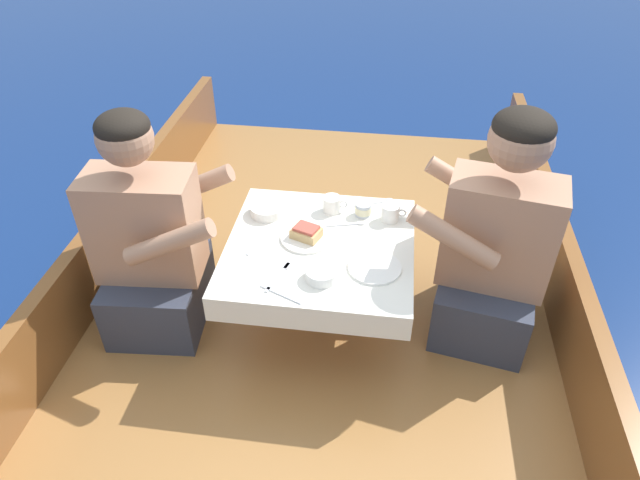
{
  "coord_description": "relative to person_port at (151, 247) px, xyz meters",
  "views": [
    {
      "loc": [
        0.23,
        -1.67,
        2.03
      ],
      "look_at": [
        0.0,
        0.02,
        0.72
      ],
      "focal_mm": 32.0,
      "sensor_mm": 36.0,
      "label": 1
    }
  ],
  "objects": [
    {
      "name": "ground_plane",
      "position": [
        0.65,
        0.04,
        -0.67
      ],
      "size": [
        60.0,
        60.0,
        0.0
      ],
      "primitive_type": "plane",
      "color": "navy"
    },
    {
      "name": "boat_deck",
      "position": [
        0.65,
        0.04,
        -0.52
      ],
      "size": [
        2.03,
        3.56,
        0.3
      ],
      "primitive_type": "cube",
      "color": "#9E6B38",
      "rests_on": "ground_plane"
    },
    {
      "name": "gunwale_port",
      "position": [
        -0.33,
        0.04,
        -0.21
      ],
      "size": [
        0.06,
        3.56,
        0.33
      ],
      "primitive_type": "cube",
      "color": "brown",
      "rests_on": "boat_deck"
    },
    {
      "name": "gunwale_starboard",
      "position": [
        1.64,
        0.04,
        -0.21
      ],
      "size": [
        0.06,
        3.56,
        0.33
      ],
      "primitive_type": "cube",
      "color": "brown",
      "rests_on": "boat_deck"
    },
    {
      "name": "cockpit_table",
      "position": [
        0.65,
        0.06,
        -0.01
      ],
      "size": [
        0.71,
        0.7,
        0.41
      ],
      "color": "#B2B2B7",
      "rests_on": "boat_deck"
    },
    {
      "name": "person_port",
      "position": [
        0.0,
        0.0,
        0.0
      ],
      "size": [
        0.55,
        0.47,
        0.94
      ],
      "rotation": [
        0.0,
        0.0,
        0.08
      ],
      "color": "#333847",
      "rests_on": "boat_deck"
    },
    {
      "name": "person_starboard",
      "position": [
        1.31,
        0.13,
        0.03
      ],
      "size": [
        0.57,
        0.52,
        0.97
      ],
      "rotation": [
        0.0,
        0.0,
        2.95
      ],
      "color": "#333847",
      "rests_on": "boat_deck"
    },
    {
      "name": "plate_sandwich",
      "position": [
        0.6,
        0.08,
        0.04
      ],
      "size": [
        0.2,
        0.2,
        0.01
      ],
      "color": "white",
      "rests_on": "cockpit_table"
    },
    {
      "name": "plate_bread",
      "position": [
        0.87,
        -0.06,
        0.04
      ],
      "size": [
        0.19,
        0.19,
        0.01
      ],
      "color": "white",
      "rests_on": "cockpit_table"
    },
    {
      "name": "sandwich",
      "position": [
        0.6,
        0.08,
        0.07
      ],
      "size": [
        0.13,
        0.11,
        0.05
      ],
      "rotation": [
        0.0,
        0.0,
        -0.37
      ],
      "color": "tan",
      "rests_on": "plate_sandwich"
    },
    {
      "name": "bowl_port_near",
      "position": [
        0.69,
        -0.14,
        0.06
      ],
      "size": [
        0.11,
        0.11,
        0.04
      ],
      "color": "white",
      "rests_on": "cockpit_table"
    },
    {
      "name": "bowl_starboard_near",
      "position": [
        0.41,
        0.23,
        0.06
      ],
      "size": [
        0.14,
        0.14,
        0.04
      ],
      "color": "white",
      "rests_on": "cockpit_table"
    },
    {
      "name": "coffee_cup_port",
      "position": [
        0.91,
        0.26,
        0.07
      ],
      "size": [
        0.1,
        0.07,
        0.07
      ],
      "color": "white",
      "rests_on": "cockpit_table"
    },
    {
      "name": "coffee_cup_starboard",
      "position": [
        0.67,
        0.29,
        0.07
      ],
      "size": [
        0.1,
        0.07,
        0.07
      ],
      "color": "white",
      "rests_on": "cockpit_table"
    },
    {
      "name": "tin_can",
      "position": [
        0.8,
        0.27,
        0.06
      ],
      "size": [
        0.07,
        0.07,
        0.05
      ],
      "color": "silver",
      "rests_on": "cockpit_table"
    },
    {
      "name": "utensil_knife_port",
      "position": [
        0.56,
        -0.24,
        0.04
      ],
      "size": [
        0.16,
        0.08,
        0.0
      ],
      "rotation": [
        0.0,
        0.0,
        2.72
      ],
      "color": "silver",
      "rests_on": "cockpit_table"
    },
    {
      "name": "utensil_fork_starboard",
      "position": [
        0.54,
        -0.14,
        0.04
      ],
      "size": [
        0.07,
        0.17,
        0.0
      ],
      "rotation": [
        0.0,
        0.0,
        1.27
      ],
      "color": "silver",
      "rests_on": "cockpit_table"
    },
    {
      "name": "utensil_spoon_starboard",
      "position": [
        0.75,
        0.2,
        0.04
      ],
      "size": [
        0.17,
        0.06,
        0.01
      ],
      "rotation": [
        0.0,
        0.0,
        0.26
      ],
      "color": "silver",
      "rests_on": "cockpit_table"
    },
    {
      "name": "utensil_spoon_center",
      "position": [
        0.87,
        0.38,
        0.04
      ],
      "size": [
        0.16,
        0.08,
        0.01
      ],
      "rotation": [
        0.0,
        0.0,
        0.43
      ],
      "color": "silver",
      "rests_on": "cockpit_table"
    },
    {
      "name": "utensil_knife_starboard",
      "position": [
        0.4,
        0.04,
        0.04
      ],
      "size": [
        0.02,
        0.17,
        0.0
      ],
      "rotation": [
        0.0,
        0.0,
        1.52
      ],
      "color": "silver",
      "rests_on": "cockpit_table"
    }
  ]
}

